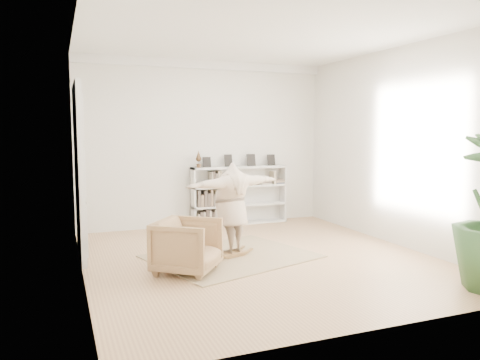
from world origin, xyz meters
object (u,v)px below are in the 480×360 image
(rocker_board, at_px, (232,253))
(person, at_px, (232,205))
(armchair, at_px, (187,246))
(bookshelf, at_px, (239,196))

(rocker_board, bearing_deg, person, -107.00)
(armchair, relative_size, rocker_board, 1.60)
(armchair, bearing_deg, bookshelf, 4.57)
(person, bearing_deg, rocker_board, -107.00)
(armchair, xyz_separation_m, person, (0.91, 0.57, 0.47))
(bookshelf, bearing_deg, person, -113.77)
(bookshelf, height_order, armchair, bookshelf)
(rocker_board, distance_m, person, 0.80)
(armchair, xyz_separation_m, rocker_board, (0.91, 0.57, -0.33))
(armchair, height_order, person, person)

